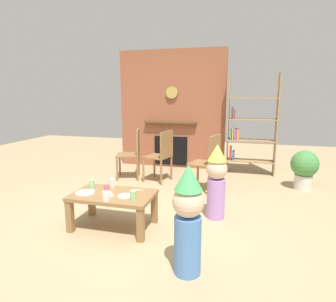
# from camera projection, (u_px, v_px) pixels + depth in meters

# --- Properties ---
(ground_plane) EXTENTS (12.00, 12.00, 0.00)m
(ground_plane) POSITION_uv_depth(u_px,v_px,m) (149.00, 216.00, 3.62)
(ground_plane) COLOR tan
(brick_fireplace_feature) EXTENTS (2.20, 0.28, 2.40)m
(brick_fireplace_feature) POSITION_uv_depth(u_px,v_px,m) (172.00, 110.00, 5.94)
(brick_fireplace_feature) COLOR #935138
(brick_fireplace_feature) RESTS_ON ground_plane
(bookshelf) EXTENTS (0.90, 0.28, 1.90)m
(bookshelf) POSITION_uv_depth(u_px,v_px,m) (248.00, 129.00, 5.43)
(bookshelf) COLOR #9E7A51
(bookshelf) RESTS_ON ground_plane
(coffee_table) EXTENTS (0.92, 0.56, 0.41)m
(coffee_table) POSITION_uv_depth(u_px,v_px,m) (113.00, 200.00, 3.25)
(coffee_table) COLOR olive
(coffee_table) RESTS_ON ground_plane
(paper_cup_near_left) EXTENTS (0.06, 0.06, 0.10)m
(paper_cup_near_left) POSITION_uv_depth(u_px,v_px,m) (92.00, 184.00, 3.42)
(paper_cup_near_left) COLOR #8CD18C
(paper_cup_near_left) RESTS_ON coffee_table
(paper_cup_near_right) EXTENTS (0.07, 0.07, 0.10)m
(paper_cup_near_right) POSITION_uv_depth(u_px,v_px,m) (133.00, 195.00, 3.04)
(paper_cup_near_right) COLOR #8CD18C
(paper_cup_near_right) RESTS_ON coffee_table
(paper_cup_center) EXTENTS (0.06, 0.06, 0.09)m
(paper_cup_center) POSITION_uv_depth(u_px,v_px,m) (107.00, 188.00, 3.28)
(paper_cup_center) COLOR #E5666B
(paper_cup_center) RESTS_ON coffee_table
(paper_cup_far_left) EXTENTS (0.08, 0.08, 0.10)m
(paper_cup_far_left) POSITION_uv_depth(u_px,v_px,m) (106.00, 196.00, 3.01)
(paper_cup_far_left) COLOR silver
(paper_cup_far_left) RESTS_ON coffee_table
(paper_cup_far_right) EXTENTS (0.06, 0.06, 0.11)m
(paper_cup_far_right) POSITION_uv_depth(u_px,v_px,m) (112.00, 183.00, 3.44)
(paper_cup_far_right) COLOR silver
(paper_cup_far_right) RESTS_ON coffee_table
(paper_plate_front) EXTENTS (0.17, 0.17, 0.01)m
(paper_plate_front) POSITION_uv_depth(u_px,v_px,m) (125.00, 196.00, 3.14)
(paper_plate_front) COLOR white
(paper_plate_front) RESTS_ON coffee_table
(paper_plate_rear) EXTENTS (0.21, 0.21, 0.01)m
(paper_plate_rear) POSITION_uv_depth(u_px,v_px,m) (85.00, 193.00, 3.25)
(paper_plate_rear) COLOR white
(paper_plate_rear) RESTS_ON coffee_table
(birthday_cake_slice) EXTENTS (0.10, 0.10, 0.06)m
(birthday_cake_slice) POSITION_uv_depth(u_px,v_px,m) (110.00, 193.00, 3.17)
(birthday_cake_slice) COLOR #EAC68C
(birthday_cake_slice) RESTS_ON coffee_table
(table_fork) EXTENTS (0.15, 0.03, 0.01)m
(table_fork) POSITION_uv_depth(u_px,v_px,m) (137.00, 190.00, 3.35)
(table_fork) COLOR silver
(table_fork) RESTS_ON coffee_table
(child_with_cone_hat) EXTENTS (0.26, 0.26, 0.96)m
(child_with_cone_hat) POSITION_uv_depth(u_px,v_px,m) (188.00, 218.00, 2.37)
(child_with_cone_hat) COLOR #4C7FC6
(child_with_cone_hat) RESTS_ON ground_plane
(child_in_pink) EXTENTS (0.26, 0.26, 0.93)m
(child_in_pink) POSITION_uv_depth(u_px,v_px,m) (216.00, 180.00, 3.48)
(child_in_pink) COLOR #B27FCC
(child_in_pink) RESTS_ON ground_plane
(dining_chair_left) EXTENTS (0.50, 0.50, 0.90)m
(dining_chair_left) POSITION_uv_depth(u_px,v_px,m) (133.00, 151.00, 5.17)
(dining_chair_left) COLOR olive
(dining_chair_left) RESTS_ON ground_plane
(dining_chair_middle) EXTENTS (0.49, 0.49, 0.90)m
(dining_chair_middle) POSITION_uv_depth(u_px,v_px,m) (162.00, 153.00, 4.95)
(dining_chair_middle) COLOR olive
(dining_chair_middle) RESTS_ON ground_plane
(dining_chair_right) EXTENTS (0.50, 0.50, 0.90)m
(dining_chair_right) POSITION_uv_depth(u_px,v_px,m) (209.00, 160.00, 4.45)
(dining_chair_right) COLOR olive
(dining_chair_right) RESTS_ON ground_plane
(potted_plant_tall) EXTENTS (0.43, 0.43, 0.63)m
(potted_plant_tall) POSITION_uv_depth(u_px,v_px,m) (304.00, 167.00, 4.58)
(potted_plant_tall) COLOR beige
(potted_plant_tall) RESTS_ON ground_plane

